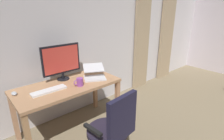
{
  "coord_description": "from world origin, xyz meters",
  "views": [
    {
      "loc": [
        2.6,
        -0.1,
        1.75
      ],
      "look_at": [
        1.31,
        -1.58,
        1.05
      ],
      "focal_mm": 28.52,
      "sensor_mm": 36.0,
      "label": 1
    }
  ],
  "objects_px": {
    "computer_keyboard": "(49,91)",
    "computer_mouse": "(14,93)",
    "laptop": "(94,74)",
    "mug_tea": "(80,82)",
    "desk": "(68,91)",
    "office_chair": "(112,138)",
    "computer_monitor": "(61,60)"
  },
  "relations": [
    {
      "from": "desk",
      "to": "computer_keyboard",
      "type": "relative_size",
      "value": 3.21
    },
    {
      "from": "laptop",
      "to": "mug_tea",
      "type": "relative_size",
      "value": 3.35
    },
    {
      "from": "computer_mouse",
      "to": "computer_keyboard",
      "type": "bearing_deg",
      "value": 152.17
    },
    {
      "from": "desk",
      "to": "laptop",
      "type": "distance_m",
      "value": 0.45
    },
    {
      "from": "office_chair",
      "to": "computer_keyboard",
      "type": "distance_m",
      "value": 0.98
    },
    {
      "from": "computer_monitor",
      "to": "computer_mouse",
      "type": "xyz_separation_m",
      "value": [
        0.68,
        0.07,
        -0.27
      ]
    },
    {
      "from": "computer_keyboard",
      "to": "laptop",
      "type": "relative_size",
      "value": 0.96
    },
    {
      "from": "computer_keyboard",
      "to": "computer_mouse",
      "type": "height_order",
      "value": "computer_mouse"
    },
    {
      "from": "computer_mouse",
      "to": "office_chair",
      "type": "bearing_deg",
      "value": 119.98
    },
    {
      "from": "computer_keyboard",
      "to": "computer_mouse",
      "type": "distance_m",
      "value": 0.4
    },
    {
      "from": "desk",
      "to": "mug_tea",
      "type": "xyz_separation_m",
      "value": [
        -0.1,
        0.15,
        0.15
      ]
    },
    {
      "from": "computer_monitor",
      "to": "computer_mouse",
      "type": "relative_size",
      "value": 5.66
    },
    {
      "from": "office_chair",
      "to": "computer_mouse",
      "type": "bearing_deg",
      "value": 114.16
    },
    {
      "from": "office_chair",
      "to": "mug_tea",
      "type": "bearing_deg",
      "value": 75.89
    },
    {
      "from": "office_chair",
      "to": "computer_keyboard",
      "type": "bearing_deg",
      "value": 100.86
    },
    {
      "from": "computer_monitor",
      "to": "laptop",
      "type": "distance_m",
      "value": 0.51
    },
    {
      "from": "office_chair",
      "to": "computer_keyboard",
      "type": "xyz_separation_m",
      "value": [
        0.27,
        -0.89,
        0.3
      ]
    },
    {
      "from": "office_chair",
      "to": "computer_keyboard",
      "type": "height_order",
      "value": "office_chair"
    },
    {
      "from": "computer_monitor",
      "to": "computer_keyboard",
      "type": "bearing_deg",
      "value": 38.91
    },
    {
      "from": "office_chair",
      "to": "computer_mouse",
      "type": "distance_m",
      "value": 1.29
    },
    {
      "from": "laptop",
      "to": "mug_tea",
      "type": "height_order",
      "value": "laptop"
    },
    {
      "from": "computer_keyboard",
      "to": "computer_mouse",
      "type": "relative_size",
      "value": 4.37
    },
    {
      "from": "mug_tea",
      "to": "office_chair",
      "type": "bearing_deg",
      "value": 81.71
    },
    {
      "from": "office_chair",
      "to": "computer_monitor",
      "type": "xyz_separation_m",
      "value": [
        -0.05,
        -1.15,
        0.58
      ]
    },
    {
      "from": "computer_keyboard",
      "to": "laptop",
      "type": "distance_m",
      "value": 0.7
    },
    {
      "from": "desk",
      "to": "computer_keyboard",
      "type": "height_order",
      "value": "computer_keyboard"
    },
    {
      "from": "desk",
      "to": "computer_keyboard",
      "type": "xyz_separation_m",
      "value": [
        0.28,
        0.04,
        0.11
      ]
    },
    {
      "from": "computer_monitor",
      "to": "computer_keyboard",
      "type": "height_order",
      "value": "computer_monitor"
    },
    {
      "from": "computer_keyboard",
      "to": "office_chair",
      "type": "bearing_deg",
      "value": 106.68
    },
    {
      "from": "computer_keyboard",
      "to": "mug_tea",
      "type": "distance_m",
      "value": 0.4
    },
    {
      "from": "desk",
      "to": "office_chair",
      "type": "bearing_deg",
      "value": 89.38
    },
    {
      "from": "laptop",
      "to": "computer_mouse",
      "type": "relative_size",
      "value": 4.57
    }
  ]
}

